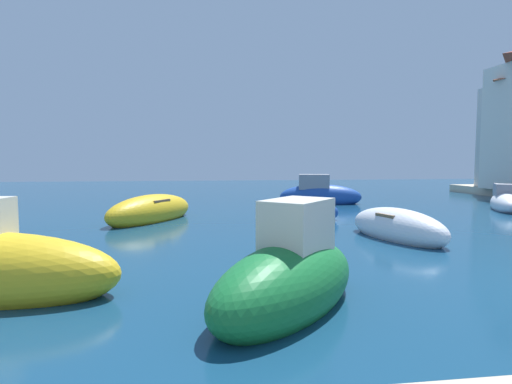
{
  "coord_description": "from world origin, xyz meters",
  "views": [
    {
      "loc": [
        -7.65,
        -4.78,
        2.21
      ],
      "look_at": [
        -5.57,
        11.08,
        0.96
      ],
      "focal_mm": 28.09,
      "sensor_mm": 36.0,
      "label": 1
    }
  ],
  "objects_px": {
    "moored_boat_0": "(289,278)",
    "moored_boat_1": "(151,211)",
    "moored_boat_6": "(319,195)",
    "moored_boat_7": "(505,202)",
    "moored_boat_8": "(298,212)",
    "moored_boat_5": "(397,228)"
  },
  "relations": [
    {
      "from": "moored_boat_0",
      "to": "moored_boat_1",
      "type": "relative_size",
      "value": 0.81
    },
    {
      "from": "moored_boat_1",
      "to": "moored_boat_6",
      "type": "relative_size",
      "value": 1.0
    },
    {
      "from": "moored_boat_6",
      "to": "moored_boat_7",
      "type": "bearing_deg",
      "value": -11.84
    },
    {
      "from": "moored_boat_1",
      "to": "moored_boat_8",
      "type": "relative_size",
      "value": 1.39
    },
    {
      "from": "moored_boat_5",
      "to": "moored_boat_7",
      "type": "xyz_separation_m",
      "value": [
        8.05,
        5.7,
        0.04
      ]
    },
    {
      "from": "moored_boat_0",
      "to": "moored_boat_1",
      "type": "distance_m",
      "value": 9.8
    },
    {
      "from": "moored_boat_8",
      "to": "moored_boat_1",
      "type": "bearing_deg",
      "value": 3.39
    },
    {
      "from": "moored_boat_0",
      "to": "moored_boat_5",
      "type": "bearing_deg",
      "value": 179.87
    },
    {
      "from": "moored_boat_0",
      "to": "moored_boat_7",
      "type": "distance_m",
      "value": 16.14
    },
    {
      "from": "moored_boat_6",
      "to": "moored_boat_8",
      "type": "relative_size",
      "value": 1.39
    },
    {
      "from": "moored_boat_5",
      "to": "moored_boat_7",
      "type": "relative_size",
      "value": 1.04
    },
    {
      "from": "moored_boat_7",
      "to": "moored_boat_6",
      "type": "bearing_deg",
      "value": -84.09
    },
    {
      "from": "moored_boat_5",
      "to": "moored_boat_6",
      "type": "xyz_separation_m",
      "value": [
        0.5,
        9.39,
        0.14
      ]
    },
    {
      "from": "moored_boat_0",
      "to": "moored_boat_8",
      "type": "bearing_deg",
      "value": -153.65
    },
    {
      "from": "moored_boat_7",
      "to": "moored_boat_8",
      "type": "xyz_separation_m",
      "value": [
        -9.99,
        -1.78,
        -0.06
      ]
    },
    {
      "from": "moored_boat_1",
      "to": "moored_boat_5",
      "type": "distance_m",
      "value": 8.6
    },
    {
      "from": "moored_boat_0",
      "to": "moored_boat_7",
      "type": "height_order",
      "value": "moored_boat_0"
    },
    {
      "from": "moored_boat_0",
      "to": "moored_boat_6",
      "type": "relative_size",
      "value": 0.81
    },
    {
      "from": "moored_boat_0",
      "to": "moored_boat_5",
      "type": "relative_size",
      "value": 0.97
    },
    {
      "from": "moored_boat_1",
      "to": "moored_boat_7",
      "type": "xyz_separation_m",
      "value": [
        15.43,
        1.27,
        0.01
      ]
    },
    {
      "from": "moored_boat_1",
      "to": "moored_boat_0",
      "type": "bearing_deg",
      "value": -128.39
    },
    {
      "from": "moored_boat_1",
      "to": "moored_boat_6",
      "type": "height_order",
      "value": "moored_boat_6"
    }
  ]
}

